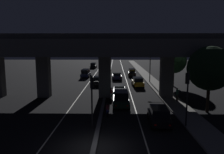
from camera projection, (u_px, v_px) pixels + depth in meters
The scene contains 24 objects.
ground_plane at pixel (94, 149), 15.39m from camera, with size 200.00×200.00×0.00m, color black.
lane_line_left_inner at pixel (93, 78), 50.10m from camera, with size 0.12×126.00×0.00m, color beige.
lane_line_right_inner at pixel (125, 78), 49.98m from camera, with size 0.12×126.00×0.00m, color beige.
median_divider at pixel (109, 77), 50.02m from camera, with size 0.37×126.00×0.22m, color #4C4C51.
sidewalk_right at pixel (153, 82), 42.95m from camera, with size 2.53×126.00×0.16m, color slate.
elevated_overpass at pixel (103, 49), 30.05m from camera, with size 37.69×10.64×8.91m.
traffic_light_left_of_median at pixel (92, 92), 19.23m from camera, with size 0.30×0.49×4.65m.
traffic_light_right_of_median at pixel (187, 89), 19.05m from camera, with size 0.30×0.49×5.06m.
street_lamp at pixel (148, 61), 42.42m from camera, with size 2.56×0.32×7.06m.
car_black_lead at pixel (159, 115), 20.15m from camera, with size 2.03×4.20×1.59m.
car_dark_green_second at pixel (121, 98), 26.28m from camera, with size 2.05×4.47×1.87m.
car_grey_third at pixel (119, 90), 31.95m from camera, with size 1.89×4.13×1.50m.
car_taxi_yellow_fourth at pixel (138, 82), 38.80m from camera, with size 2.02×4.27×1.65m.
car_dark_blue_fifth at pixel (117, 76), 46.79m from camera, with size 2.18×4.06×1.53m.
car_black_sixth at pixel (132, 72), 52.35m from camera, with size 1.99×4.76×1.78m.
car_black_lead_oncoming at pixel (98, 81), 40.61m from camera, with size 1.98×4.49×1.55m.
car_dark_blue_second_oncoming at pixel (86, 73), 50.28m from camera, with size 2.05×4.54×1.90m.
car_dark_red_third_oncoming at pixel (103, 70), 58.99m from camera, with size 2.14×4.59×1.58m.
car_black_fourth_oncoming at pixel (93, 65), 71.38m from camera, with size 1.95×4.63×1.73m.
motorcycle_blue_filtering_near at pixel (107, 110), 22.66m from camera, with size 0.34×1.77×1.36m.
motorcycle_white_filtering_mid at pixel (111, 94), 30.14m from camera, with size 0.32×1.84×1.51m.
pedestrian_on_sidewalk at pixel (177, 94), 28.10m from camera, with size 0.32×0.32×1.68m.
roadside_tree_kerbside_near at pixel (210, 68), 23.22m from camera, with size 4.75×4.75×7.20m.
roadside_tree_kerbside_mid at pixel (174, 61), 39.01m from camera, with size 4.51×4.51×6.83m.
Camera 1 is at (1.50, -14.50, 7.19)m, focal length 35.00 mm.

